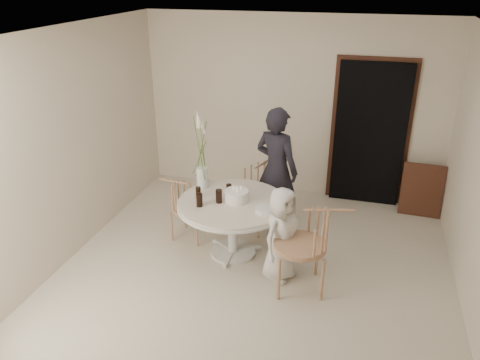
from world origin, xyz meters
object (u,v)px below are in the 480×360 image
(boy, at_px, (281,234))
(table, at_px, (233,210))
(flower_vase, at_px, (202,161))
(chair_right, at_px, (314,237))
(girl, at_px, (276,170))
(birthday_cake, at_px, (236,196))
(chair_far, at_px, (259,186))
(chair_left, at_px, (182,201))

(boy, bearing_deg, table, 89.92)
(table, xyz_separation_m, flower_vase, (-0.48, 0.27, 0.47))
(table, height_order, flower_vase, flower_vase)
(chair_right, distance_m, girl, 1.40)
(birthday_cake, height_order, flower_vase, flower_vase)
(chair_far, relative_size, chair_left, 1.13)
(chair_far, bearing_deg, table, -79.94)
(chair_left, bearing_deg, table, -101.00)
(girl, distance_m, birthday_cake, 0.85)
(flower_vase, bearing_deg, chair_left, -173.06)
(chair_far, distance_m, chair_left, 1.06)
(chair_left, xyz_separation_m, flower_vase, (0.28, 0.03, 0.57))
(chair_left, distance_m, boy, 1.51)
(table, distance_m, flower_vase, 0.72)
(table, xyz_separation_m, boy, (0.65, -0.31, -0.06))
(table, height_order, chair_right, chair_right)
(chair_far, distance_m, chair_right, 1.52)
(chair_far, height_order, birthday_cake, birthday_cake)
(chair_left, relative_size, flower_vase, 0.78)
(table, xyz_separation_m, chair_far, (0.13, 0.82, -0.04))
(boy, xyz_separation_m, birthday_cake, (-0.61, 0.33, 0.24))
(chair_right, distance_m, chair_left, 1.90)
(chair_far, height_order, boy, boy)
(chair_far, bearing_deg, chair_left, -127.53)
(girl, distance_m, flower_vase, 1.02)
(boy, distance_m, flower_vase, 1.38)
(chair_left, height_order, boy, boy)
(girl, bearing_deg, chair_far, 17.85)
(table, height_order, chair_far, chair_far)
(table, distance_m, birthday_cake, 0.19)
(chair_left, bearing_deg, birthday_cake, -99.15)
(chair_right, xyz_separation_m, girl, (-0.66, 1.22, 0.20))
(chair_right, distance_m, birthday_cake, 1.08)
(chair_left, relative_size, girl, 0.47)
(girl, relative_size, birthday_cake, 5.97)
(chair_right, bearing_deg, boy, -120.09)
(chair_left, xyz_separation_m, girl, (1.12, 0.56, 0.33))
(table, xyz_separation_m, birthday_cake, (0.04, 0.01, 0.18))
(birthday_cake, bearing_deg, table, -161.65)
(chair_far, distance_m, flower_vase, 0.96)
(table, height_order, chair_left, chair_left)
(chair_left, distance_m, flower_vase, 0.64)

